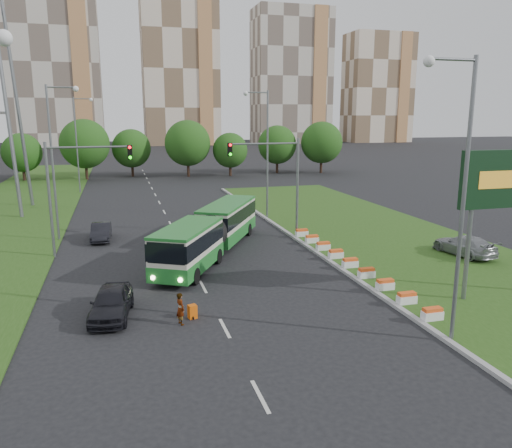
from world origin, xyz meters
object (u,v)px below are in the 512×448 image
object	(u,v)px
articulated_bus	(207,232)
traffic_mast_left	(73,180)
shopping_trolley	(192,312)
car_left_near	(111,302)
car_left_far	(101,232)
pedestrian	(180,309)
car_median	(464,245)
billboard	(510,185)
traffic_mast_median	(278,172)

from	to	relation	value
articulated_bus	traffic_mast_left	bearing A→B (deg)	-164.17
shopping_trolley	car_left_near	bearing A→B (deg)	146.70
car_left_far	pedestrian	world-z (taller)	pedestrian
articulated_bus	car_median	world-z (taller)	articulated_bus
traffic_mast_left	articulated_bus	size ratio (longest dim) A/B	0.50
billboard	shopping_trolley	bearing A→B (deg)	174.56
pedestrian	shopping_trolley	world-z (taller)	pedestrian
car_left_far	pedestrian	bearing A→B (deg)	-75.33
traffic_mast_median	car_median	distance (m)	14.63
billboard	traffic_mast_left	distance (m)	27.16
billboard	traffic_mast_left	size ratio (longest dim) A/B	1.00
traffic_mast_median	car_left_far	world-z (taller)	traffic_mast_median
pedestrian	car_left_near	bearing A→B (deg)	41.49
traffic_mast_left	shopping_trolley	size ratio (longest dim) A/B	11.67
car_median	pedestrian	bearing A→B (deg)	8.97
traffic_mast_median	car_left_near	xyz separation A→B (m)	(-12.84, -13.21, -4.59)
billboard	traffic_mast_median	world-z (taller)	same
articulated_bus	car_left_far	xyz separation A→B (m)	(-7.40, 6.28, -0.94)
articulated_bus	car_left_far	size ratio (longest dim) A/B	3.91
car_left_near	shopping_trolley	xyz separation A→B (m)	(3.79, -1.22, -0.42)
car_left_far	shopping_trolley	bearing A→B (deg)	-73.01
billboard	traffic_mast_left	bearing A→B (deg)	146.45
articulated_bus	car_left_near	bearing A→B (deg)	-93.73
car_median	car_left_far	bearing A→B (deg)	-33.86
car_left_far	car_median	xyz separation A→B (m)	(24.62, -11.87, 0.17)
traffic_mast_median	pedestrian	bearing A→B (deg)	-122.87
car_median	articulated_bus	bearing A→B (deg)	-26.13
traffic_mast_left	shopping_trolley	world-z (taller)	traffic_mast_left
articulated_bus	car_left_near	world-z (taller)	articulated_bus
articulated_bus	shopping_trolley	distance (m)	11.76
billboard	car_left_far	size ratio (longest dim) A/B	1.94
billboard	pedestrian	bearing A→B (deg)	176.62
car_left_near	traffic_mast_left	bearing A→B (deg)	109.28
car_left_near	pedestrian	bearing A→B (deg)	-20.93
billboard	car_left_near	xyz separation A→B (m)	(-20.31, 2.80, -5.40)
billboard	traffic_mast_left	xyz separation A→B (m)	(-22.63, 15.00, -0.81)
car_left_far	pedestrian	distance (m)	18.65
car_left_near	car_left_far	bearing A→B (deg)	101.62
car_left_near	car_median	distance (m)	24.17
billboard	car_left_near	bearing A→B (deg)	172.16
billboard	articulated_bus	size ratio (longest dim) A/B	0.50
pedestrian	traffic_mast_left	bearing A→B (deg)	2.32
billboard	shopping_trolley	world-z (taller)	billboard
car_left_near	traffic_mast_median	bearing A→B (deg)	54.35
traffic_mast_left	car_median	distance (m)	27.53
traffic_mast_median	pedestrian	xyz separation A→B (m)	(-9.69, -14.99, -4.57)
car_left_far	car_median	distance (m)	27.34
traffic_mast_left	car_left_near	size ratio (longest dim) A/B	1.79
pedestrian	shopping_trolley	bearing A→B (deg)	-67.68
billboard	car_median	distance (m)	9.69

